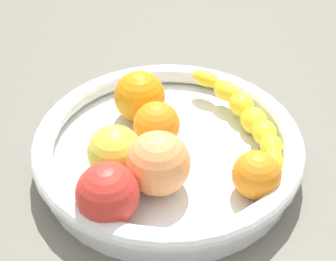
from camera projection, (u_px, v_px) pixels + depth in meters
The scene contains 9 objects.
kitchen_counter at pixel (168, 172), 64.55cm from camera, with size 120.00×120.00×3.00cm, color #66645A.
fruit_bowl at pixel (168, 148), 61.95cm from camera, with size 33.38×33.38×5.07cm.
banana_draped_left at pixel (249, 118), 63.12cm from camera, with size 16.05×16.38×4.28cm.
orange_front at pixel (256, 175), 54.63cm from camera, with size 5.47×5.47×5.47cm, color orange.
orange_mid_left at pixel (140, 96), 65.04cm from camera, with size 6.76×6.76×6.76cm, color orange.
orange_mid_right at pixel (156, 125), 61.16cm from camera, with size 5.85×5.85×5.85cm, color orange.
tomato_red at pixel (108, 194), 51.51cm from camera, with size 6.78×6.78×6.78cm, color red.
peach_blush at pixel (158, 163), 54.68cm from camera, with size 7.33×7.33×7.33cm, color #F49F5A.
apple_yellow at pixel (115, 153), 56.65cm from camera, with size 6.50×6.50×6.50cm, color #D4D341.
Camera 1 is at (-42.26, -19.66, 46.48)cm, focal length 53.10 mm.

